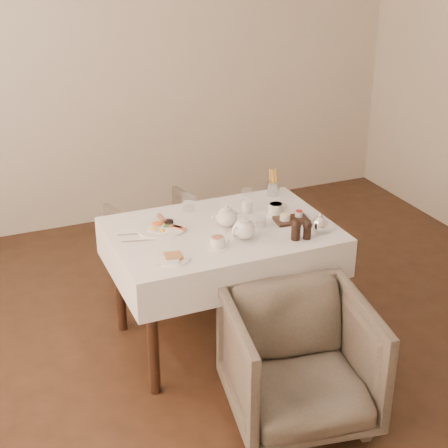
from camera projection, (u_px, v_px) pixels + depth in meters
name	position (u px, v px, depth m)	size (l,w,h in m)	color
table	(221.00, 246.00, 4.01)	(1.28, 0.88, 0.75)	black
armchair_near	(299.00, 362.00, 3.50)	(0.71, 0.73, 0.66)	#4B4237
armchair_far	(163.00, 242.00, 4.87)	(0.61, 0.63, 0.57)	#4B4237
breakfast_plate	(162.00, 227.00, 3.96)	(0.29, 0.29, 0.04)	white
side_plate	(171.00, 259.00, 3.60)	(0.20, 0.18, 0.02)	white
teapot_centre	(226.00, 216.00, 3.96)	(0.17, 0.13, 0.14)	white
teapot_front	(244.00, 228.00, 3.81)	(0.17, 0.14, 0.14)	white
creamer	(247.00, 206.00, 4.16)	(0.06, 0.06, 0.07)	white
teacup_near	(218.00, 242.00, 3.73)	(0.12, 0.12, 0.06)	white
teacup_far	(276.00, 209.00, 4.14)	(0.14, 0.14, 0.07)	white
glass_left	(188.00, 203.00, 4.18)	(0.07, 0.07, 0.10)	silver
glass_mid	(261.00, 219.00, 3.98)	(0.06, 0.06, 0.09)	silver
glass_right	(246.00, 196.00, 4.28)	(0.07, 0.07, 0.10)	silver
condiment_board	(291.00, 219.00, 4.05)	(0.21, 0.15, 0.05)	black
pepper_mill_left	(296.00, 229.00, 3.80)	(0.06, 0.06, 0.12)	black
pepper_mill_right	(307.00, 230.00, 3.82)	(0.05, 0.05, 0.11)	black
silver_pot	(320.00, 223.00, 3.88)	(0.12, 0.09, 0.12)	white
fries_cup	(273.00, 184.00, 4.39)	(0.08, 0.08, 0.17)	silver
cutlery_fork	(133.00, 234.00, 3.89)	(0.01, 0.18, 0.00)	silver
cutlery_knife	(138.00, 241.00, 3.81)	(0.01, 0.19, 0.00)	silver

